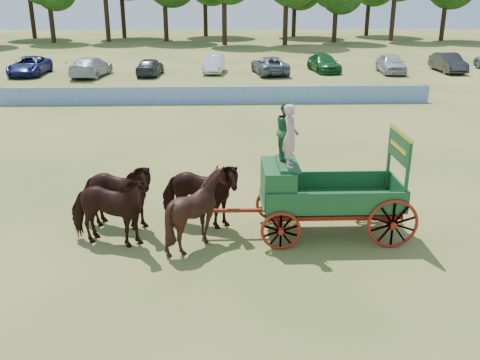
# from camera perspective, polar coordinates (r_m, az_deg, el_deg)

# --- Properties ---
(ground) EXTENTS (160.00, 160.00, 0.00)m
(ground) POSITION_cam_1_polar(r_m,az_deg,el_deg) (15.61, 0.78, -5.36)
(ground) COLOR #A7894B
(ground) RESTS_ON ground
(horse_lead_left) EXTENTS (2.64, 1.67, 2.06)m
(horse_lead_left) POSITION_cam_1_polar(r_m,az_deg,el_deg) (14.71, -13.90, -3.20)
(horse_lead_left) COLOR black
(horse_lead_left) RESTS_ON ground
(horse_lead_right) EXTENTS (2.63, 1.66, 2.06)m
(horse_lead_right) POSITION_cam_1_polar(r_m,az_deg,el_deg) (15.71, -13.13, -1.64)
(horse_lead_right) COLOR black
(horse_lead_right) RESTS_ON ground
(horse_wheel_left) EXTENTS (2.05, 1.87, 2.06)m
(horse_wheel_left) POSITION_cam_1_polar(r_m,az_deg,el_deg) (14.41, -4.50, -3.15)
(horse_wheel_left) COLOR black
(horse_wheel_left) RESTS_ON ground
(horse_wheel_right) EXTENTS (2.63, 1.66, 2.06)m
(horse_wheel_right) POSITION_cam_1_polar(r_m,az_deg,el_deg) (15.42, -4.35, -1.56)
(horse_wheel_right) COLOR black
(horse_wheel_right) RESTS_ON ground
(farm_dray) EXTENTS (5.99, 2.00, 3.83)m
(farm_dray) POSITION_cam_1_polar(r_m,az_deg,el_deg) (14.87, 6.91, 0.24)
(farm_dray) COLOR maroon
(farm_dray) RESTS_ON ground
(sponsor_banner) EXTENTS (26.00, 0.08, 1.05)m
(sponsor_banner) POSITION_cam_1_polar(r_m,az_deg,el_deg) (32.68, -2.55, 9.01)
(sponsor_banner) COLOR #1D4F9D
(sponsor_banner) RESTS_ON ground
(parked_cars) EXTENTS (56.06, 7.65, 1.58)m
(parked_cars) POSITION_cam_1_polar(r_m,az_deg,el_deg) (44.76, 1.81, 12.23)
(parked_cars) COLOR silver
(parked_cars) RESTS_ON ground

